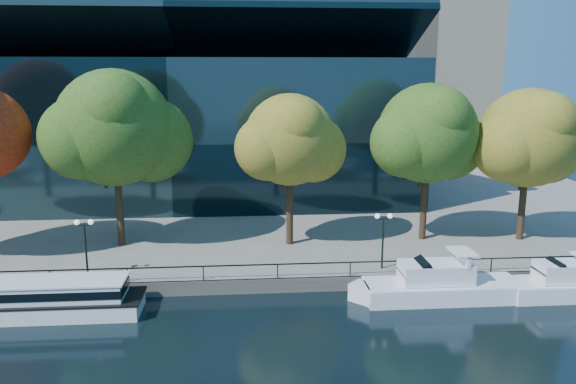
{
  "coord_description": "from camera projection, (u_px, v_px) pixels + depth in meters",
  "views": [
    {
      "loc": [
        2.83,
        -32.77,
        14.75
      ],
      "look_at": [
        6.1,
        8.0,
        5.92
      ],
      "focal_mm": 35.0,
      "sensor_mm": 36.0,
      "label": 1
    }
  ],
  "objects": [
    {
      "name": "convention_building",
      "position": [
        183.0,
        127.0,
        63.68
      ],
      "size": [
        50.0,
        24.57,
        21.43
      ],
      "color": "black",
      "rests_on": "ground"
    },
    {
      "name": "railing",
      "position": [
        203.0,
        266.0,
        37.57
      ],
      "size": [
        88.2,
        0.08,
        0.99
      ],
      "color": "black",
      "rests_on": "promenade"
    },
    {
      "name": "lamp_2",
      "position": [
        383.0,
        228.0,
        39.34
      ],
      "size": [
        1.26,
        0.36,
        4.03
      ],
      "color": "black",
      "rests_on": "promenade"
    },
    {
      "name": "ground",
      "position": [
        201.0,
        314.0,
        34.82
      ],
      "size": [
        160.0,
        160.0,
        0.0
      ],
      "primitive_type": "plane",
      "color": "black",
      "rests_on": "ground"
    },
    {
      "name": "cruiser_far",
      "position": [
        565.0,
        283.0,
        37.23
      ],
      "size": [
        9.39,
        2.6,
        3.07
      ],
      "color": "white",
      "rests_on": "ground"
    },
    {
      "name": "tree_2",
      "position": [
        117.0,
        130.0,
        43.41
      ],
      "size": [
        11.35,
        9.3,
        13.99
      ],
      "color": "black",
      "rests_on": "promenade"
    },
    {
      "name": "promenade",
      "position": [
        221.0,
        188.0,
        70.15
      ],
      "size": [
        90.0,
        67.08,
        1.0
      ],
      "color": "slate",
      "rests_on": "ground"
    },
    {
      "name": "tree_5",
      "position": [
        530.0,
        140.0,
        45.2
      ],
      "size": [
        10.0,
        8.2,
        12.48
      ],
      "color": "black",
      "rests_on": "promenade"
    },
    {
      "name": "tree_3",
      "position": [
        292.0,
        142.0,
        43.9
      ],
      "size": [
        9.03,
        7.4,
        12.11
      ],
      "color": "black",
      "rests_on": "promenade"
    },
    {
      "name": "lamp_1",
      "position": [
        85.0,
        235.0,
        37.74
      ],
      "size": [
        1.26,
        0.36,
        4.03
      ],
      "color": "black",
      "rests_on": "promenade"
    },
    {
      "name": "tour_boat",
      "position": [
        28.0,
        298.0,
        34.36
      ],
      "size": [
        14.31,
        3.19,
        2.72
      ],
      "color": "white",
      "rests_on": "ground"
    },
    {
      "name": "tree_4",
      "position": [
        430.0,
        136.0,
        45.21
      ],
      "size": [
        10.07,
        8.26,
        12.86
      ],
      "color": "black",
      "rests_on": "promenade"
    },
    {
      "name": "cruiser_near",
      "position": [
        436.0,
        285.0,
        36.83
      ],
      "size": [
        11.39,
        2.93,
        3.3
      ],
      "color": "white",
      "rests_on": "ground"
    }
  ]
}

